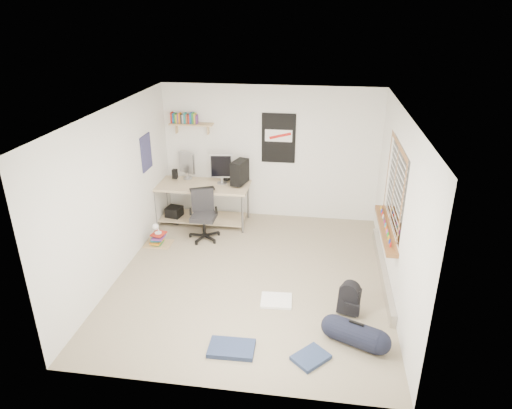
# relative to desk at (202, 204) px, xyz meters

# --- Properties ---
(floor) EXTENTS (4.00, 4.50, 0.01)m
(floor) POSITION_rel_desk_xyz_m (1.20, -1.73, -0.37)
(floor) COLOR gray
(floor) RESTS_ON ground
(ceiling) EXTENTS (4.00, 4.50, 0.01)m
(ceiling) POSITION_rel_desk_xyz_m (1.20, -1.73, 2.14)
(ceiling) COLOR white
(ceiling) RESTS_ON ground
(back_wall) EXTENTS (4.00, 0.01, 2.50)m
(back_wall) POSITION_rel_desk_xyz_m (1.20, 0.52, 0.89)
(back_wall) COLOR silver
(back_wall) RESTS_ON ground
(left_wall) EXTENTS (0.01, 4.50, 2.50)m
(left_wall) POSITION_rel_desk_xyz_m (-0.80, -1.73, 0.89)
(left_wall) COLOR silver
(left_wall) RESTS_ON ground
(right_wall) EXTENTS (0.01, 4.50, 2.50)m
(right_wall) POSITION_rel_desk_xyz_m (3.21, -1.73, 0.89)
(right_wall) COLOR silver
(right_wall) RESTS_ON ground
(desk) EXTENTS (1.90, 1.39, 0.80)m
(desk) POSITION_rel_desk_xyz_m (0.00, 0.00, 0.00)
(desk) COLOR beige
(desk) RESTS_ON floor
(monitor_left) EXTENTS (0.36, 0.25, 0.40)m
(monitor_left) POSITION_rel_desk_xyz_m (-0.33, 0.27, 0.63)
(monitor_left) COLOR #98999D
(monitor_left) RESTS_ON desk
(monitor_right) EXTENTS (0.41, 0.15, 0.44)m
(monitor_right) POSITION_rel_desk_xyz_m (0.36, 0.11, 0.65)
(monitor_right) COLOR #B6B6BC
(monitor_right) RESTS_ON desk
(pc_tower) EXTENTS (0.30, 0.45, 0.43)m
(pc_tower) POSITION_rel_desk_xyz_m (0.70, 0.09, 0.64)
(pc_tower) COLOR black
(pc_tower) RESTS_ON desk
(keyboard) EXTENTS (0.46, 0.32, 0.02)m
(keyboard) POSITION_rel_desk_xyz_m (0.10, -0.32, 0.44)
(keyboard) COLOR black
(keyboard) RESTS_ON desk
(speaker_left) EXTENTS (0.09, 0.09, 0.18)m
(speaker_left) POSITION_rel_desk_xyz_m (-0.55, 0.16, 0.52)
(speaker_left) COLOR black
(speaker_left) RESTS_ON desk
(speaker_right) EXTENTS (0.12, 0.12, 0.18)m
(speaker_right) POSITION_rel_desk_xyz_m (0.43, 0.21, 0.52)
(speaker_right) COLOR black
(speaker_right) RESTS_ON desk
(office_chair) EXTENTS (0.71, 0.71, 0.87)m
(office_chair) POSITION_rel_desk_xyz_m (0.19, -0.63, 0.12)
(office_chair) COLOR black
(office_chair) RESTS_ON floor
(wall_shelf) EXTENTS (0.80, 0.22, 0.24)m
(wall_shelf) POSITION_rel_desk_xyz_m (-0.25, 0.41, 1.42)
(wall_shelf) COLOR tan
(wall_shelf) RESTS_ON back_wall
(poster_back_wall) EXTENTS (0.62, 0.03, 0.92)m
(poster_back_wall) POSITION_rel_desk_xyz_m (1.35, 0.50, 1.19)
(poster_back_wall) COLOR black
(poster_back_wall) RESTS_ON back_wall
(poster_left_wall) EXTENTS (0.02, 0.42, 0.60)m
(poster_left_wall) POSITION_rel_desk_xyz_m (-0.78, -0.53, 1.14)
(poster_left_wall) COLOR navy
(poster_left_wall) RESTS_ON left_wall
(window) EXTENTS (0.10, 1.50, 1.26)m
(window) POSITION_rel_desk_xyz_m (3.15, -1.43, 1.08)
(window) COLOR brown
(window) RESTS_ON right_wall
(baseboard_heater) EXTENTS (0.08, 2.50, 0.18)m
(baseboard_heater) POSITION_rel_desk_xyz_m (3.16, -1.43, -0.28)
(baseboard_heater) COLOR #B7B2A8
(baseboard_heater) RESTS_ON floor
(backpack) EXTENTS (0.32, 0.29, 0.36)m
(backpack) POSITION_rel_desk_xyz_m (2.60, -2.44, -0.16)
(backpack) COLOR black
(backpack) RESTS_ON floor
(duffel_bag) EXTENTS (0.39, 0.39, 0.58)m
(duffel_bag) POSITION_rel_desk_xyz_m (2.66, -3.05, -0.22)
(duffel_bag) COLOR black
(duffel_bag) RESTS_ON floor
(tshirt) EXTENTS (0.44, 0.38, 0.04)m
(tshirt) POSITION_rel_desk_xyz_m (1.63, -2.33, -0.34)
(tshirt) COLOR white
(tshirt) RESTS_ON floor
(jeans_a) EXTENTS (0.55, 0.36, 0.06)m
(jeans_a) POSITION_rel_desk_xyz_m (1.21, -3.38, -0.33)
(jeans_a) COLOR #212D4C
(jeans_a) RESTS_ON floor
(jeans_b) EXTENTS (0.49, 0.50, 0.05)m
(jeans_b) POSITION_rel_desk_xyz_m (2.14, -3.39, -0.34)
(jeans_b) COLOR navy
(jeans_b) RESTS_ON floor
(book_stack) EXTENTS (0.49, 0.42, 0.31)m
(book_stack) POSITION_rel_desk_xyz_m (-0.55, -0.96, -0.21)
(book_stack) COLOR brown
(book_stack) RESTS_ON floor
(desk_lamp) EXTENTS (0.18, 0.23, 0.20)m
(desk_lamp) POSITION_rel_desk_xyz_m (-0.53, -0.98, 0.02)
(desk_lamp) COLOR silver
(desk_lamp) RESTS_ON book_stack
(subwoofer) EXTENTS (0.31, 0.31, 0.30)m
(subwoofer) POSITION_rel_desk_xyz_m (-0.55, -0.04, -0.22)
(subwoofer) COLOR black
(subwoofer) RESTS_ON floor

